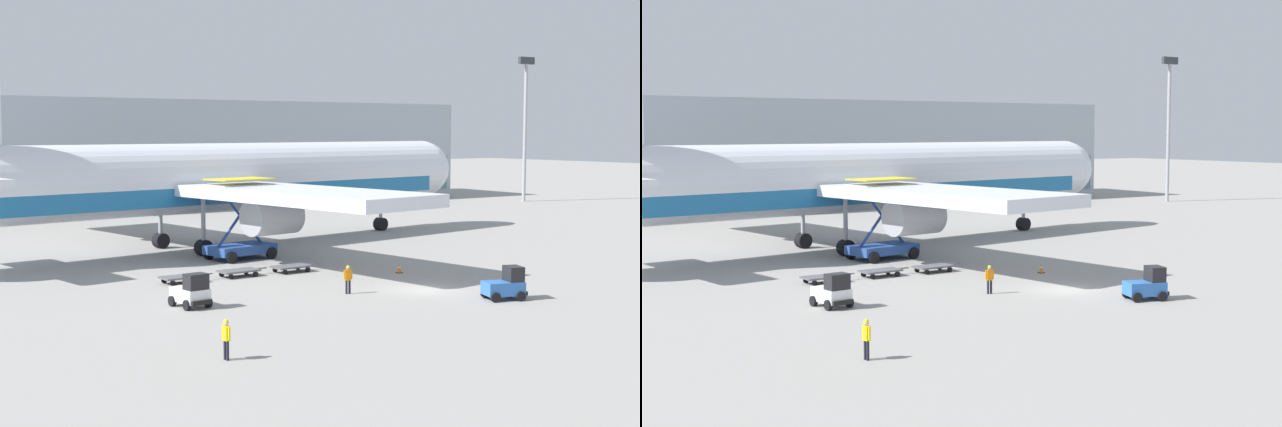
% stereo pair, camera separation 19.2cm
% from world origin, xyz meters
% --- Properties ---
extents(ground_plane, '(400.00, 400.00, 0.00)m').
position_xyz_m(ground_plane, '(0.00, 0.00, 0.00)').
color(ground_plane, gray).
extents(terminal_building, '(90.00, 18.20, 14.00)m').
position_xyz_m(terminal_building, '(10.15, 68.64, 6.99)').
color(terminal_building, '#9EA8B2').
rests_on(terminal_building, ground_plane).
extents(light_mast, '(2.80, 0.50, 20.44)m').
position_xyz_m(light_mast, '(58.03, 47.25, 12.01)').
color(light_mast, '#9EA0A5').
rests_on(light_mast, ground_plane).
extents(airplane_main, '(57.79, 48.66, 17.00)m').
position_xyz_m(airplane_main, '(-2.03, 25.50, 5.84)').
color(airplane_main, silver).
rests_on(airplane_main, ground_plane).
extents(scissor_lift_loader, '(5.60, 4.07, 6.35)m').
position_xyz_m(scissor_lift_loader, '(-3.23, 18.64, 2.35)').
color(scissor_lift_loader, '#284C99').
rests_on(scissor_lift_loader, ground_plane).
extents(baggage_tug_foreground, '(2.76, 2.28, 2.00)m').
position_xyz_m(baggage_tug_foreground, '(1.99, -5.10, 0.88)').
color(baggage_tug_foreground, '#2D66B7').
rests_on(baggage_tug_foreground, ground_plane).
extents(baggage_tug_mid, '(1.88, 2.60, 2.00)m').
position_xyz_m(baggage_tug_mid, '(-14.70, 3.09, 0.88)').
color(baggage_tug_mid, silver).
rests_on(baggage_tug_mid, ground_plane).
extents(baggage_dolly_lead, '(3.73, 1.64, 0.48)m').
position_xyz_m(baggage_dolly_lead, '(-11.75, 10.87, 0.39)').
color(baggage_dolly_lead, '#56565B').
rests_on(baggage_dolly_lead, ground_plane).
extents(baggage_dolly_second, '(3.73, 1.64, 0.48)m').
position_xyz_m(baggage_dolly_second, '(-7.38, 11.10, 0.39)').
color(baggage_dolly_second, '#56565B').
rests_on(baggage_dolly_second, ground_plane).
extents(baggage_dolly_third, '(3.73, 1.64, 0.48)m').
position_xyz_m(baggage_dolly_third, '(-3.30, 10.77, 0.39)').
color(baggage_dolly_third, '#56565B').
rests_on(baggage_dolly_third, ground_plane).
extents(ground_crew_near, '(0.55, 0.31, 1.78)m').
position_xyz_m(ground_crew_near, '(-4.81, 1.63, 1.05)').
color(ground_crew_near, black).
rests_on(ground_crew_near, ground_plane).
extents(ground_crew_far, '(0.25, 0.57, 1.83)m').
position_xyz_m(ground_crew_far, '(-18.49, -8.51, 1.09)').
color(ground_crew_far, black).
rests_on(ground_crew_far, ground_plane).
extents(traffic_cone_near, '(0.40, 0.40, 0.69)m').
position_xyz_m(traffic_cone_near, '(2.91, 6.28, 0.34)').
color(traffic_cone_near, black).
rests_on(traffic_cone_near, ground_plane).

